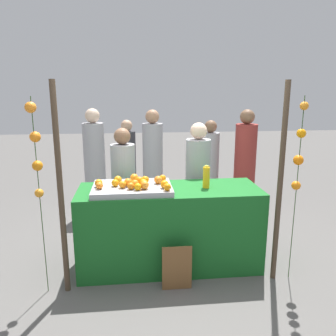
{
  "coord_description": "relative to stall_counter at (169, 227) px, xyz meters",
  "views": [
    {
      "loc": [
        -0.41,
        -3.58,
        2.02
      ],
      "look_at": [
        0.0,
        0.15,
        1.13
      ],
      "focal_mm": 36.09,
      "sensor_mm": 36.0,
      "label": 1
    }
  ],
  "objects": [
    {
      "name": "orange_11",
      "position": [
        -0.27,
        0.02,
        0.57
      ],
      "size": [
        0.09,
        0.09,
        0.09
      ],
      "primitive_type": "sphere",
      "color": "orange",
      "rests_on": "orange_tray"
    },
    {
      "name": "garland_strand_left",
      "position": [
        -1.29,
        -0.4,
        1.02
      ],
      "size": [
        0.11,
        0.12,
        1.95
      ],
      "color": "#2D4C23",
      "rests_on": "ground_plane"
    },
    {
      "name": "crowd_person_1",
      "position": [
        0.88,
        1.82,
        0.24
      ],
      "size": [
        0.3,
        0.3,
        1.51
      ],
      "color": "#99999E",
      "rests_on": "ground_plane"
    },
    {
      "name": "orange_12",
      "position": [
        -0.46,
        -0.06,
        0.57
      ],
      "size": [
        0.09,
        0.09,
        0.09
      ],
      "primitive_type": "sphere",
      "color": "orange",
      "rests_on": "orange_tray"
    },
    {
      "name": "orange_13",
      "position": [
        -0.57,
        0.06,
        0.57
      ],
      "size": [
        0.09,
        0.09,
        0.09
      ],
      "primitive_type": "sphere",
      "color": "orange",
      "rests_on": "orange_tray"
    },
    {
      "name": "orange_3",
      "position": [
        -0.05,
        -0.27,
        0.56
      ],
      "size": [
        0.08,
        0.08,
        0.08
      ],
      "primitive_type": "sphere",
      "color": "orange",
      "rests_on": "orange_tray"
    },
    {
      "name": "orange_15",
      "position": [
        -0.77,
        -0.05,
        0.57
      ],
      "size": [
        0.08,
        0.08,
        0.08
      ],
      "primitive_type": "sphere",
      "color": "orange",
      "rests_on": "orange_tray"
    },
    {
      "name": "vendor_left",
      "position": [
        -0.52,
        0.63,
        0.25
      ],
      "size": [
        0.31,
        0.31,
        1.54
      ],
      "color": "#99999E",
      "rests_on": "ground_plane"
    },
    {
      "name": "orange_2",
      "position": [
        -0.59,
        -0.06,
        0.56
      ],
      "size": [
        0.08,
        0.08,
        0.08
      ],
      "primitive_type": "sphere",
      "color": "orange",
      "rests_on": "orange_tray"
    },
    {
      "name": "crowd_person_0",
      "position": [
        -0.06,
        1.95,
        0.32
      ],
      "size": [
        0.34,
        0.34,
        1.68
      ],
      "color": "#99999E",
      "rests_on": "ground_plane"
    },
    {
      "name": "chalkboard_sign",
      "position": [
        0.02,
        -0.5,
        -0.23
      ],
      "size": [
        0.3,
        0.03,
        0.49
      ],
      "color": "brown",
      "rests_on": "ground_plane"
    },
    {
      "name": "ground_plane",
      "position": [
        0.0,
        0.0,
        -0.46
      ],
      "size": [
        24.0,
        24.0,
        0.0
      ],
      "primitive_type": "plane",
      "color": "#565451"
    },
    {
      "name": "orange_10",
      "position": [
        -0.07,
        0.08,
        0.56
      ],
      "size": [
        0.08,
        0.08,
        0.08
      ],
      "primitive_type": "sphere",
      "color": "orange",
      "rests_on": "orange_tray"
    },
    {
      "name": "orange_14",
      "position": [
        -0.29,
        -0.09,
        0.57
      ],
      "size": [
        0.08,
        0.08,
        0.08
      ],
      "primitive_type": "sphere",
      "color": "orange",
      "rests_on": "orange_tray"
    },
    {
      "name": "stall_counter",
      "position": [
        0.0,
        0.0,
        0.0
      ],
      "size": [
        2.03,
        0.72,
        0.93
      ],
      "primitive_type": "cube",
      "color": "#196023",
      "rests_on": "ground_plane"
    },
    {
      "name": "canopy_post_left",
      "position": [
        -1.1,
        -0.4,
        0.59
      ],
      "size": [
        0.06,
        0.06,
        2.1
      ],
      "primitive_type": "cylinder",
      "color": "#473828",
      "rests_on": "ground_plane"
    },
    {
      "name": "garland_strand_right",
      "position": [
        1.26,
        -0.42,
        0.93
      ],
      "size": [
        0.11,
        0.11,
        1.95
      ],
      "color": "#2D4C23",
      "rests_on": "ground_plane"
    },
    {
      "name": "orange_1",
      "position": [
        -0.39,
        0.11,
        0.57
      ],
      "size": [
        0.09,
        0.09,
        0.09
      ],
      "primitive_type": "sphere",
      "color": "orange",
      "rests_on": "orange_tray"
    },
    {
      "name": "orange_8",
      "position": [
        -0.51,
        -0.12,
        0.56
      ],
      "size": [
        0.08,
        0.08,
        0.08
      ],
      "primitive_type": "sphere",
      "color": "orange",
      "rests_on": "orange_tray"
    },
    {
      "name": "crowd_person_2",
      "position": [
        -1.01,
        1.89,
        0.33
      ],
      "size": [
        0.34,
        0.34,
        1.71
      ],
      "color": "#99999E",
      "rests_on": "ground_plane"
    },
    {
      "name": "vendor_right",
      "position": [
        0.45,
        0.64,
        0.28
      ],
      "size": [
        0.32,
        0.32,
        1.59
      ],
      "color": "#99999E",
      "rests_on": "ground_plane"
    },
    {
      "name": "orange_0",
      "position": [
        -0.38,
        -0.12,
        0.57
      ],
      "size": [
        0.09,
        0.09,
        0.09
      ],
      "primitive_type": "sphere",
      "color": "orange",
      "rests_on": "orange_tray"
    },
    {
      "name": "orange_9",
      "position": [
        -0.43,
        -0.19,
        0.56
      ],
      "size": [
        0.08,
        0.08,
        0.08
      ],
      "primitive_type": "sphere",
      "color": "orange",
      "rests_on": "orange_tray"
    },
    {
      "name": "orange_tray",
      "position": [
        -0.41,
        -0.04,
        0.49
      ],
      "size": [
        0.85,
        0.58,
        0.06
      ],
      "primitive_type": "cube",
      "color": "#9EA0A5",
      "rests_on": "stall_counter"
    },
    {
      "name": "orange_5",
      "position": [
        -0.75,
        -0.14,
        0.56
      ],
      "size": [
        0.07,
        0.07,
        0.07
      ],
      "primitive_type": "sphere",
      "color": "orange",
      "rests_on": "orange_tray"
    },
    {
      "name": "juice_bottle",
      "position": [
        0.41,
        -0.01,
        0.59
      ],
      "size": [
        0.08,
        0.08,
        0.25
      ],
      "color": "gold",
      "rests_on": "stall_counter"
    },
    {
      "name": "crowd_person_3",
      "position": [
        -0.49,
        2.35,
        0.23
      ],
      "size": [
        0.3,
        0.3,
        1.48
      ],
      "color": "#333338",
      "rests_on": "ground_plane"
    },
    {
      "name": "crowd_person_4",
      "position": [
        1.39,
        1.53,
        0.33
      ],
      "size": [
        0.34,
        0.34,
        1.7
      ],
      "color": "maroon",
      "rests_on": "ground_plane"
    },
    {
      "name": "canopy_post_right",
      "position": [
        1.1,
        -0.4,
        0.59
      ],
      "size": [
        0.06,
        0.06,
        2.1
      ],
      "primitive_type": "cylinder",
      "color": "#473828",
      "rests_on": "ground_plane"
    },
    {
      "name": "orange_4",
      "position": [
        -0.07,
        -0.17,
        0.57
      ],
      "size": [
        0.09,
        0.09,
        0.09
      ],
      "primitive_type": "sphere",
      "color": "orange",
      "rests_on": "orange_tray"
    },
    {
      "name": "orange_16",
      "position": [
        -0.35,
        -0.22,
        0.56
      ],
      "size": [
        0.08,
        0.08,
        0.08
      ],
      "primitive_type": "sphere",
      "color": "orange",
      "rests_on": "orange_tray"
    },
    {
      "name": "orange_7",
      "position": [
        -0.13,
        -0.0,
        0.57
      ],
      "size": [
        0.09,
        0.09,
        0.09
      ],
      "primitive_type": "sphere",
      "color": "orange",
      "rests_on": "orange_tray"
    },
    {
      "name": "orange_6",
      "position": [
        -0.33,
        -0.03,
        0.57
      ],
      "size": [
        0.09,
        0.09,
        0.09
      ],
      "primitive_type": "sphere",
      "color": "orange",
      "rests_on": "orange_tray"
    },
    {
      "name": "orange_17",
      "position": [
        -0.28,
        -0.19,
        0.57
      ],
      "size": [
        0.09,
        0.09,
        0.09
      ],
      "primitive_type": "sphere",
      "color": "orange",
      "rests_on": "orange_tray"
    }
  ]
}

